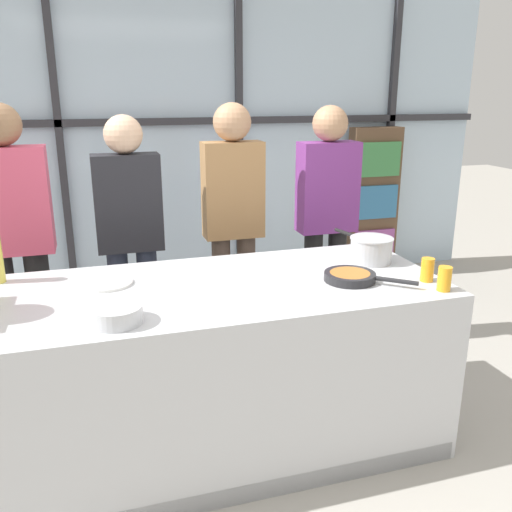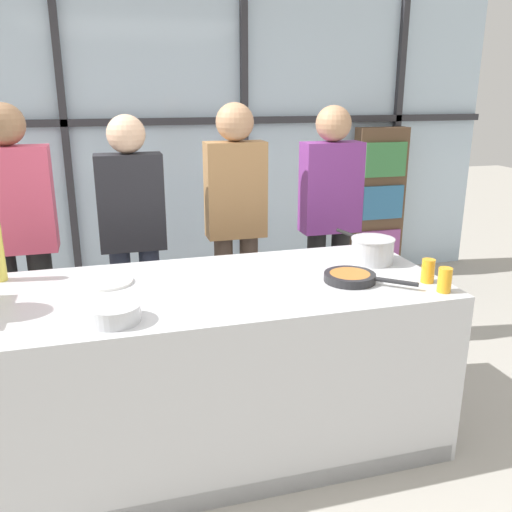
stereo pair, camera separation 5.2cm
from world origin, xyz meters
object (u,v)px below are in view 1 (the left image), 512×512
at_px(spectator_center_left, 130,230).
at_px(frying_pan, 351,276).
at_px(juice_glass_far, 427,270).
at_px(white_plate, 107,283).
at_px(spectator_far_right, 327,212).
at_px(saucepan, 371,249).
at_px(juice_glass_near, 444,279).
at_px(spectator_center_right, 233,215).
at_px(mixing_bowl, 116,314).
at_px(spectator_far_left, 14,233).

xyz_separation_m(spectator_center_left, frying_pan, (1.00, -1.09, -0.04)).
bearing_deg(juice_glass_far, frying_pan, 163.00).
bearing_deg(white_plate, juice_glass_far, -14.93).
xyz_separation_m(spectator_far_right, saucepan, (-0.10, -0.83, -0.02)).
height_order(white_plate, juice_glass_near, juice_glass_near).
relative_size(spectator_center_right, juice_glass_far, 14.65).
height_order(spectator_center_left, juice_glass_far, spectator_center_left).
distance_m(spectator_center_right, juice_glass_far, 1.38).
distance_m(frying_pan, mixing_bowl, 1.16).
relative_size(spectator_center_right, frying_pan, 4.44).
distance_m(spectator_center_right, juice_glass_near, 1.51).
distance_m(spectator_far_left, juice_glass_far, 2.36).
height_order(frying_pan, juice_glass_near, juice_glass_near).
height_order(spectator_far_left, juice_glass_far, spectator_far_left).
relative_size(spectator_center_left, juice_glass_near, 14.10).
height_order(spectator_center_right, saucepan, spectator_center_right).
bearing_deg(juice_glass_far, spectator_far_right, 90.57).
bearing_deg(spectator_center_left, spectator_far_left, 0.00).
height_order(spectator_center_left, mixing_bowl, spectator_center_left).
height_order(spectator_center_right, frying_pan, spectator_center_right).
bearing_deg(mixing_bowl, frying_pan, 9.16).
relative_size(mixing_bowl, juice_glass_far, 1.84).
bearing_deg(mixing_bowl, spectator_center_left, 83.27).
height_order(spectator_center_right, juice_glass_far, spectator_center_right).
relative_size(spectator_center_left, saucepan, 3.86).
bearing_deg(spectator_center_left, saucepan, 146.09).
relative_size(spectator_far_right, juice_glass_near, 14.47).
bearing_deg(juice_glass_near, frying_pan, 145.19).
bearing_deg(spectator_far_right, juice_glass_near, 90.51).
distance_m(saucepan, juice_glass_far, 0.38).
bearing_deg(saucepan, mixing_bowl, -162.39).
xyz_separation_m(saucepan, mixing_bowl, (-1.39, -0.44, -0.03)).
relative_size(saucepan, juice_glass_near, 3.66).
relative_size(white_plate, mixing_bowl, 1.12).
xyz_separation_m(frying_pan, white_plate, (-1.17, 0.30, -0.02)).
bearing_deg(juice_glass_near, spectator_center_right, 117.04).
distance_m(juice_glass_near, juice_glass_far, 0.14).
relative_size(saucepan, white_plate, 1.77).
distance_m(spectator_center_left, mixing_bowl, 1.28).
bearing_deg(juice_glass_near, spectator_far_right, 90.51).
bearing_deg(white_plate, frying_pan, -14.28).
height_order(spectator_center_left, frying_pan, spectator_center_left).
bearing_deg(frying_pan, saucepan, 46.48).
xyz_separation_m(white_plate, juice_glass_near, (1.53, -0.55, 0.05)).
height_order(white_plate, mixing_bowl, mixing_bowl).
bearing_deg(saucepan, spectator_far_right, 82.91).
distance_m(frying_pan, juice_glass_far, 0.38).
xyz_separation_m(frying_pan, juice_glass_near, (0.36, -0.25, 0.04)).
distance_m(spectator_center_right, spectator_far_right, 0.67).
bearing_deg(spectator_far_right, mixing_bowl, 40.47).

